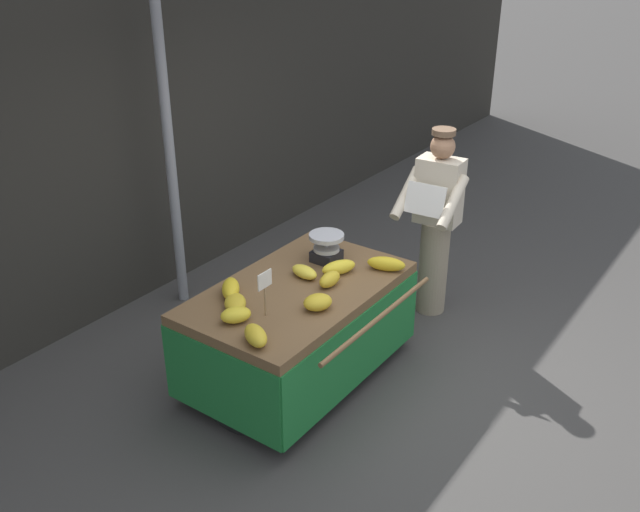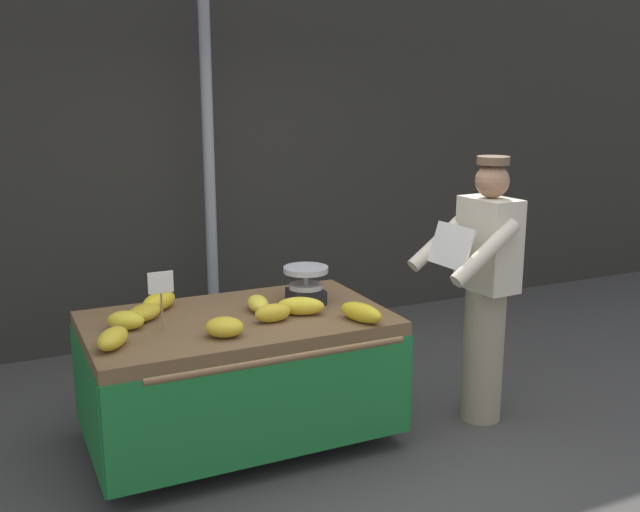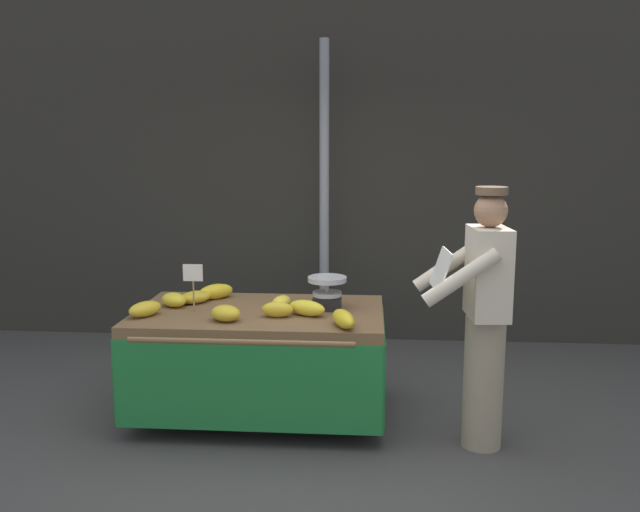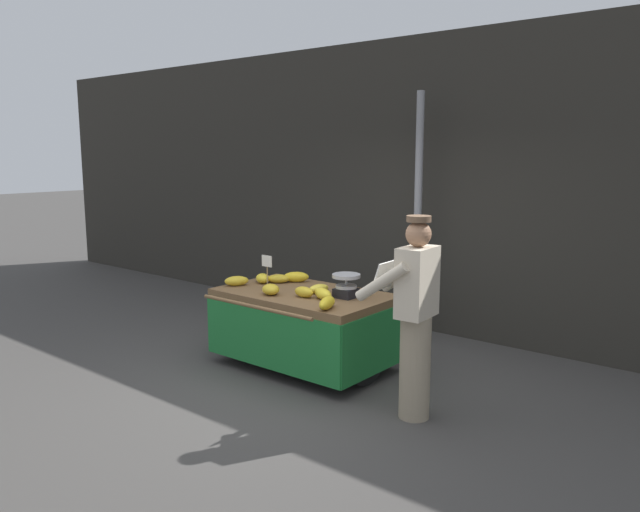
{
  "view_description": "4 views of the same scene",
  "coord_description": "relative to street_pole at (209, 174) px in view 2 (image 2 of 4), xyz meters",
  "views": [
    {
      "loc": [
        -4.06,
        -2.22,
        3.31
      ],
      "look_at": [
        -0.21,
        0.53,
        0.99
      ],
      "focal_mm": 39.33,
      "sensor_mm": 36.0,
      "label": 1
    },
    {
      "loc": [
        -1.73,
        -3.37,
        2.13
      ],
      "look_at": [
        0.13,
        0.59,
        1.11
      ],
      "focal_mm": 41.08,
      "sensor_mm": 36.0,
      "label": 2
    },
    {
      "loc": [
        0.36,
        -4.0,
        2.0
      ],
      "look_at": [
        0.01,
        0.6,
        1.2
      ],
      "focal_mm": 37.38,
      "sensor_mm": 36.0,
      "label": 3
    },
    {
      "loc": [
        3.65,
        -4.15,
        2.23
      ],
      "look_at": [
        -0.3,
        0.69,
        1.17
      ],
      "focal_mm": 34.97,
      "sensor_mm": 36.0,
      "label": 4
    }
  ],
  "objects": [
    {
      "name": "banana_bunch_5",
      "position": [
        -0.99,
        -1.6,
        -0.6
      ],
      "size": [
        0.26,
        0.24,
        0.1
      ],
      "primitive_type": "ellipsoid",
      "rotation": [
        0.0,
        0.0,
        0.96
      ],
      "color": "yellow",
      "rests_on": "banana_cart"
    },
    {
      "name": "banana_bunch_6",
      "position": [
        -1.11,
        -1.88,
        -0.6
      ],
      "size": [
        0.25,
        0.29,
        0.11
      ],
      "primitive_type": "ellipsoid",
      "rotation": [
        0.0,
        0.0,
        2.58
      ],
      "color": "gold",
      "rests_on": "banana_cart"
    },
    {
      "name": "weighing_scale",
      "position": [
        0.13,
        -1.57,
        -0.54
      ],
      "size": [
        0.28,
        0.28,
        0.24
      ],
      "color": "black",
      "rests_on": "banana_cart"
    },
    {
      "name": "banana_cart",
      "position": [
        -0.35,
        -1.65,
        -0.87
      ],
      "size": [
        1.79,
        1.26,
        0.8
      ],
      "color": "brown",
      "rests_on": "ground"
    },
    {
      "name": "banana_bunch_7",
      "position": [
        -0.86,
        -1.48,
        -0.61
      ],
      "size": [
        0.28,
        0.28,
        0.09
      ],
      "primitive_type": "ellipsoid",
      "rotation": [
        0.0,
        0.0,
        2.31
      ],
      "color": "gold",
      "rests_on": "banana_cart"
    },
    {
      "name": "ground_plane",
      "position": [
        0.07,
        -2.23,
        -1.45
      ],
      "size": [
        60.0,
        60.0,
        0.0
      ],
      "primitive_type": "plane",
      "color": "#423F3D"
    },
    {
      "name": "banana_bunch_4",
      "position": [
        -0.53,
        -1.96,
        -0.6
      ],
      "size": [
        0.26,
        0.25,
        0.11
      ],
      "primitive_type": "ellipsoid",
      "rotation": [
        0.0,
        0.0,
        1.09
      ],
      "color": "gold",
      "rests_on": "banana_cart"
    },
    {
      "name": "banana_bunch_2",
      "position": [
        -0.74,
        -1.33,
        -0.6
      ],
      "size": [
        0.3,
        0.28,
        0.11
      ],
      "primitive_type": "ellipsoid",
      "rotation": [
        0.0,
        0.0,
        2.28
      ],
      "color": "gold",
      "rests_on": "banana_cart"
    },
    {
      "name": "banana_bunch_8",
      "position": [
        0.27,
        -2.04,
        -0.6
      ],
      "size": [
        0.21,
        0.32,
        0.11
      ],
      "primitive_type": "ellipsoid",
      "rotation": [
        0.0,
        0.0,
        0.35
      ],
      "color": "gold",
      "rests_on": "banana_cart"
    },
    {
      "name": "banana_bunch_1",
      "position": [
        0.0,
        -1.77,
        -0.6
      ],
      "size": [
        0.31,
        0.24,
        0.11
      ],
      "primitive_type": "ellipsoid",
      "rotation": [
        0.0,
        0.0,
        1.1
      ],
      "color": "yellow",
      "rests_on": "banana_cart"
    },
    {
      "name": "back_wall",
      "position": [
        0.07,
        0.47,
        0.35
      ],
      "size": [
        16.0,
        0.24,
        3.6
      ],
      "primitive_type": "cube",
      "color": "#2D2B26",
      "rests_on": "ground"
    },
    {
      "name": "banana_bunch_3",
      "position": [
        -0.2,
        -1.83,
        -0.6
      ],
      "size": [
        0.22,
        0.12,
        0.11
      ],
      "primitive_type": "ellipsoid",
      "rotation": [
        0.0,
        0.0,
        1.58
      ],
      "color": "gold",
      "rests_on": "banana_cart"
    },
    {
      "name": "vendor_person",
      "position": [
        1.17,
        -2.01,
        -0.58
      ],
      "size": [
        0.6,
        0.54,
        1.71
      ],
      "color": "gray",
      "rests_on": "ground"
    },
    {
      "name": "street_pole",
      "position": [
        0.0,
        0.0,
        0.0
      ],
      "size": [
        0.09,
        0.09,
        2.91
      ],
      "primitive_type": "cylinder",
      "color": "gray",
      "rests_on": "ground"
    },
    {
      "name": "banana_bunch_0",
      "position": [
        -0.2,
        -1.6,
        -0.61
      ],
      "size": [
        0.16,
        0.26,
        0.09
      ],
      "primitive_type": "ellipsoid",
      "rotation": [
        0.0,
        0.0,
        2.97
      ],
      "color": "yellow",
      "rests_on": "banana_cart"
    },
    {
      "name": "price_sign",
      "position": [
        -0.81,
        -1.72,
        -0.41
      ],
      "size": [
        0.14,
        0.01,
        0.34
      ],
      "color": "#997A51",
      "rests_on": "banana_cart"
    }
  ]
}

